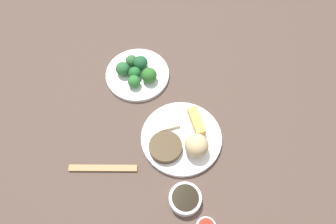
% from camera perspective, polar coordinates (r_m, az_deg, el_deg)
% --- Properties ---
extents(tabletop, '(2.20, 2.20, 0.02)m').
position_cam_1_polar(tabletop, '(1.10, 3.00, -4.62)').
color(tabletop, '#503D33').
rests_on(tabletop, ground).
extents(main_plate, '(0.25, 0.25, 0.02)m').
position_cam_1_polar(main_plate, '(1.08, 2.19, -4.15)').
color(main_plate, white).
rests_on(main_plate, tabletop).
extents(rice_scoop, '(0.07, 0.07, 0.07)m').
position_cam_1_polar(rice_scoop, '(1.03, 4.81, -5.60)').
color(rice_scoop, '#D3B681').
rests_on(rice_scoop, main_plate).
extents(spring_roll, '(0.10, 0.04, 0.03)m').
position_cam_1_polar(spring_roll, '(1.09, 4.79, -1.55)').
color(spring_roll, gold).
rests_on(spring_roll, main_plate).
extents(crab_rangoon_wonton, '(0.07, 0.07, 0.01)m').
position_cam_1_polar(crab_rangoon_wonton, '(1.09, -0.15, -1.49)').
color(crab_rangoon_wonton, beige).
rests_on(crab_rangoon_wonton, main_plate).
extents(stir_fry_heap, '(0.10, 0.10, 0.02)m').
position_cam_1_polar(stir_fry_heap, '(1.05, -0.43, -5.90)').
color(stir_fry_heap, '#42311B').
rests_on(stir_fry_heap, main_plate).
extents(broccoli_plate, '(0.22, 0.22, 0.01)m').
position_cam_1_polar(broccoli_plate, '(1.21, -5.11, 6.24)').
color(broccoli_plate, white).
rests_on(broccoli_plate, tabletop).
extents(broccoli_floret_0, '(0.04, 0.04, 0.04)m').
position_cam_1_polar(broccoli_floret_0, '(1.18, -5.61, 6.53)').
color(broccoli_floret_0, '#21672D').
rests_on(broccoli_floret_0, broccoli_plate).
extents(broccoli_floret_1, '(0.05, 0.05, 0.05)m').
position_cam_1_polar(broccoli_floret_1, '(1.16, -3.18, 6.15)').
color(broccoli_floret_1, '#2B6B24').
rests_on(broccoli_floret_1, broccoli_plate).
extents(broccoli_floret_2, '(0.04, 0.04, 0.04)m').
position_cam_1_polar(broccoli_floret_2, '(1.16, -5.70, 5.09)').
color(broccoli_floret_2, '#2C7431').
rests_on(broccoli_floret_2, broccoli_plate).
extents(broccoli_floret_3, '(0.05, 0.05, 0.05)m').
position_cam_1_polar(broccoli_floret_3, '(1.20, -4.62, 8.19)').
color(broccoli_floret_3, '#1F5930').
rests_on(broccoli_floret_3, broccoli_plate).
extents(broccoli_floret_4, '(0.05, 0.05, 0.05)m').
position_cam_1_polar(broccoli_floret_4, '(1.19, -7.58, 7.18)').
color(broccoli_floret_4, '#2A6833').
rests_on(broccoli_floret_4, broccoli_plate).
extents(broccoli_floret_6, '(0.04, 0.04, 0.04)m').
position_cam_1_polar(broccoli_floret_6, '(1.21, -6.12, 8.51)').
color(broccoli_floret_6, '#306333').
rests_on(broccoli_floret_6, broccoli_plate).
extents(soy_sauce_bowl, '(0.09, 0.09, 0.03)m').
position_cam_1_polar(soy_sauce_bowl, '(1.01, 2.87, -14.34)').
color(soy_sauce_bowl, white).
rests_on(soy_sauce_bowl, tabletop).
extents(soy_sauce_bowl_liquid, '(0.08, 0.08, 0.00)m').
position_cam_1_polar(soy_sauce_bowl_liquid, '(0.99, 2.92, -14.08)').
color(soy_sauce_bowl_liquid, black).
rests_on(soy_sauce_bowl_liquid, soy_sauce_bowl).
extents(chopsticks_pair, '(0.06, 0.21, 0.01)m').
position_cam_1_polar(chopsticks_pair, '(1.07, -10.81, -9.22)').
color(chopsticks_pair, '#AB7F4E').
rests_on(chopsticks_pair, tabletop).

